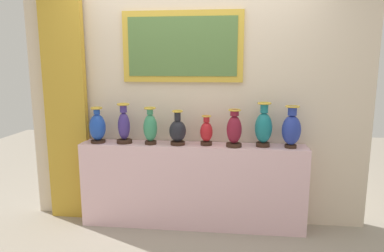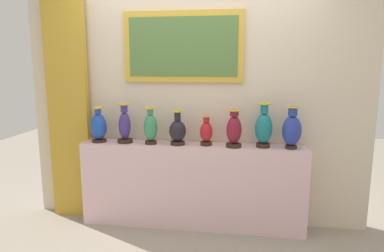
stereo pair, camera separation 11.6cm
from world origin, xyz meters
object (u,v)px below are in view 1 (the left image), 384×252
object	(u,v)px
vase_indigo	(124,126)
vase_teal	(264,127)
vase_sapphire	(97,127)
vase_crimson	(206,132)
vase_burgundy	(234,130)
vase_onyx	(178,131)
vase_jade	(150,127)
vase_cobalt	(291,129)

from	to	relation	value
vase_indigo	vase_teal	size ratio (longest dim) A/B	0.94
vase_indigo	vase_sapphire	bearing A→B (deg)	-177.41
vase_sapphire	vase_crimson	xyz separation A→B (m)	(1.11, 0.02, -0.03)
vase_burgundy	vase_onyx	bearing A→B (deg)	178.17
vase_sapphire	vase_burgundy	bearing A→B (deg)	-0.81
vase_sapphire	vase_onyx	bearing A→B (deg)	-0.12
vase_jade	vase_crimson	size ratio (longest dim) A/B	1.26
vase_teal	vase_onyx	bearing A→B (deg)	-178.57
vase_teal	vase_cobalt	xyz separation A→B (m)	(0.26, -0.02, -0.01)
vase_sapphire	vase_cobalt	distance (m)	1.92
vase_sapphire	vase_teal	world-z (taller)	vase_teal
vase_teal	vase_indigo	bearing A→B (deg)	-179.73
vase_burgundy	vase_indigo	bearing A→B (deg)	178.35
vase_crimson	vase_teal	xyz separation A→B (m)	(0.55, 0.00, 0.06)
vase_burgundy	vase_teal	bearing A→B (deg)	7.80
vase_crimson	vase_jade	bearing A→B (deg)	-177.39
vase_cobalt	vase_indigo	bearing A→B (deg)	179.59
vase_cobalt	vase_onyx	bearing A→B (deg)	-179.88
vase_cobalt	vase_crimson	bearing A→B (deg)	178.81
vase_crimson	vase_teal	world-z (taller)	vase_teal
vase_sapphire	vase_burgundy	xyz separation A→B (m)	(1.38, -0.02, 0.01)
vase_jade	vase_teal	xyz separation A→B (m)	(1.11, 0.03, 0.02)
vase_indigo	vase_teal	world-z (taller)	vase_teal
vase_indigo	vase_jade	bearing A→B (deg)	-4.25
vase_onyx	vase_crimson	xyz separation A→B (m)	(0.28, 0.02, -0.01)
vase_indigo	vase_jade	world-z (taller)	vase_indigo
vase_crimson	vase_burgundy	world-z (taller)	vase_burgundy
vase_sapphire	vase_crimson	world-z (taller)	vase_sapphire
vase_sapphire	vase_indigo	xyz separation A→B (m)	(0.27, 0.01, 0.01)
vase_crimson	vase_teal	distance (m)	0.56
vase_crimson	vase_burgundy	distance (m)	0.28
vase_indigo	vase_crimson	bearing A→B (deg)	0.34
vase_sapphire	vase_teal	xyz separation A→B (m)	(1.66, 0.02, 0.03)
vase_sapphire	vase_onyx	size ratio (longest dim) A/B	1.06
vase_onyx	vase_teal	bearing A→B (deg)	1.43
vase_onyx	vase_burgundy	size ratio (longest dim) A/B	0.94
vase_jade	vase_cobalt	xyz separation A→B (m)	(1.37, 0.01, 0.01)
vase_sapphire	vase_crimson	size ratio (longest dim) A/B	1.24
vase_burgundy	vase_cobalt	bearing A→B (deg)	2.11
vase_jade	vase_burgundy	world-z (taller)	vase_jade
vase_burgundy	vase_teal	xyz separation A→B (m)	(0.28, 0.04, 0.03)
vase_cobalt	vase_jade	bearing A→B (deg)	-179.64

